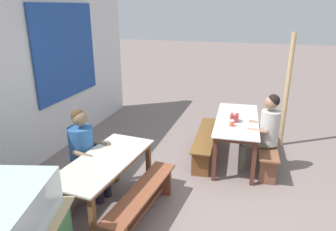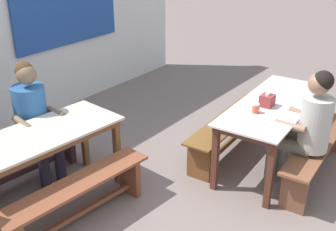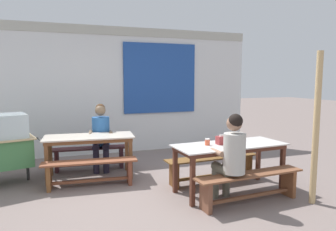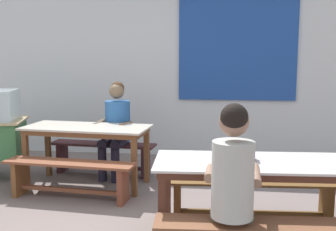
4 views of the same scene
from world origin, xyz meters
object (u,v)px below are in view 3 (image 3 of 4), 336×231
object	(u,v)px
bench_near_back	(212,165)
bench_far_back	(90,155)
condiment_jar	(207,142)
dining_table_near	(230,149)
bench_far_front	(90,169)
bench_near_front	(250,183)
person_near_front	(231,154)
tissue_box	(221,140)
wooden_support_post	(316,129)
dining_table_far	(89,140)
person_center_facing	(101,133)

from	to	relation	value
bench_near_back	bench_far_back	bearing A→B (deg)	142.74
bench_near_back	condiment_jar	bearing A→B (deg)	-125.69
dining_table_near	bench_far_front	bearing A→B (deg)	155.08
bench_near_front	condiment_jar	size ratio (longest dim) A/B	16.67
bench_far_back	bench_far_front	bearing A→B (deg)	-94.92
person_near_front	tissue_box	world-z (taller)	person_near_front
bench_near_front	wooden_support_post	size ratio (longest dim) A/B	0.79
tissue_box	condiment_jar	distance (m)	0.23
bench_far_front	condiment_jar	bearing A→B (deg)	-28.10
dining_table_far	bench_near_back	bearing A→B (deg)	-25.74
bench_near_front	wooden_support_post	distance (m)	1.17
bench_near_front	bench_near_back	bearing A→B (deg)	93.54
bench_near_front	person_near_front	xyz separation A→B (m)	(-0.27, 0.06, 0.42)
tissue_box	condiment_jar	world-z (taller)	tissue_box
tissue_box	wooden_support_post	xyz separation A→B (m)	(0.99, -0.82, 0.25)
person_center_facing	condiment_jar	size ratio (longest dim) A/B	12.66
dining_table_far	bench_near_front	world-z (taller)	dining_table_far
dining_table_near	tissue_box	distance (m)	0.19
bench_far_back	wooden_support_post	xyz separation A→B (m)	(2.77, -2.72, 0.76)
condiment_jar	bench_far_front	bearing A→B (deg)	151.90
dining_table_far	tissue_box	distance (m)	2.30
bench_far_front	tissue_box	bearing A→B (deg)	-25.53
dining_table_near	bench_far_back	size ratio (longest dim) A/B	1.21
tissue_box	dining_table_near	bearing A→B (deg)	-15.38
dining_table_far	bench_far_back	xyz separation A→B (m)	(0.04, 0.50, -0.37)
dining_table_near	wooden_support_post	distance (m)	1.23
person_center_facing	bench_near_front	bearing A→B (deg)	-53.75
dining_table_far	bench_near_back	size ratio (longest dim) A/B	0.95
dining_table_near	person_near_front	size ratio (longest dim) A/B	1.39
bench_far_back	dining_table_near	bearing A→B (deg)	-45.33
bench_far_front	bench_near_back	distance (m)	2.01
person_center_facing	wooden_support_post	world-z (taller)	wooden_support_post
dining_table_far	tissue_box	world-z (taller)	tissue_box
bench_far_front	person_center_facing	distance (m)	1.06
bench_near_back	tissue_box	world-z (taller)	tissue_box
person_near_front	condiment_jar	world-z (taller)	person_near_front
bench_far_back	person_center_facing	size ratio (longest dim) A/B	1.16
bench_far_front	wooden_support_post	bearing A→B (deg)	-30.98
wooden_support_post	dining_table_near	bearing A→B (deg)	137.58
dining_table_far	wooden_support_post	distance (m)	3.60
bench_far_front	person_center_facing	size ratio (longest dim) A/B	1.20
dining_table_far	bench_near_back	world-z (taller)	dining_table_far
bench_far_front	person_near_front	xyz separation A→B (m)	(1.75, -1.37, 0.42)
bench_near_back	wooden_support_post	distance (m)	1.75
dining_table_near	person_near_front	xyz separation A→B (m)	(-0.24, -0.44, 0.05)
dining_table_far	wooden_support_post	bearing A→B (deg)	-38.24
bench_far_back	dining_table_far	bearing A→B (deg)	-94.92
bench_far_back	condiment_jar	xyz separation A→B (m)	(1.55, -1.88, 0.50)
bench_near_back	person_near_front	world-z (taller)	person_near_front
bench_near_front	bench_far_back	bearing A→B (deg)	128.55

